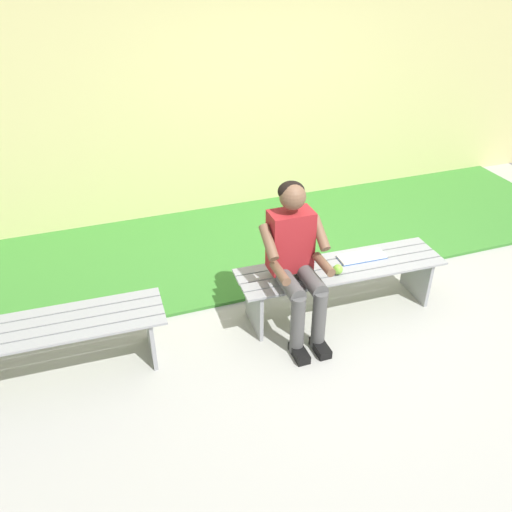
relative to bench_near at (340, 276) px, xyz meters
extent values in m
cube|color=#9E9E99|center=(1.15, 1.00, -0.37)|extent=(10.00, 7.00, 0.04)
cube|color=#387A2D|center=(1.15, -1.57, -0.33)|extent=(9.00, 2.39, 0.03)
cube|color=#D1C684|center=(0.50, -2.35, 1.20)|extent=(9.50, 0.24, 3.09)
cube|color=gray|center=(-0.01, -0.18, 0.10)|extent=(1.76, 0.16, 0.02)
cube|color=gray|center=(0.00, -0.06, 0.10)|extent=(1.76, 0.16, 0.02)
cube|color=gray|center=(0.00, 0.06, 0.10)|extent=(1.76, 0.16, 0.02)
cube|color=gray|center=(0.01, 0.18, 0.10)|extent=(1.76, 0.16, 0.02)
cube|color=gray|center=(-0.76, 0.03, -0.13)|extent=(0.04, 0.41, 0.43)
cube|color=gray|center=(0.76, -0.03, -0.13)|extent=(0.04, 0.41, 0.43)
cube|color=gray|center=(2.29, -0.18, 0.10)|extent=(1.60, 0.15, 0.02)
cube|color=gray|center=(2.29, -0.06, 0.10)|extent=(1.60, 0.15, 0.02)
cube|color=gray|center=(2.30, 0.06, 0.10)|extent=(1.60, 0.15, 0.02)
cube|color=gray|center=(2.30, 0.18, 0.10)|extent=(1.60, 0.15, 0.02)
cube|color=gray|center=(1.62, 0.02, -0.13)|extent=(0.04, 0.41, 0.43)
cube|color=maroon|center=(0.46, -0.02, 0.43)|extent=(0.34, 0.20, 0.50)
sphere|color=brown|center=(0.46, -0.01, 0.81)|extent=(0.20, 0.20, 0.20)
ellipsoid|color=black|center=(0.46, -0.04, 0.84)|extent=(0.20, 0.19, 0.15)
cylinder|color=#4C4C4C|center=(0.37, 0.18, 0.18)|extent=(0.13, 0.40, 0.13)
cylinder|color=#4C4C4C|center=(0.55, 0.18, 0.18)|extent=(0.13, 0.40, 0.13)
cylinder|color=#4C4C4C|center=(0.37, 0.38, -0.08)|extent=(0.11, 0.11, 0.52)
cube|color=black|center=(0.37, 0.44, -0.31)|extent=(0.10, 0.22, 0.07)
cylinder|color=#4C4C4C|center=(0.55, 0.38, -0.08)|extent=(0.11, 0.11, 0.52)
cube|color=black|center=(0.55, 0.44, -0.31)|extent=(0.10, 0.22, 0.07)
cylinder|color=brown|center=(0.25, 0.06, 0.50)|extent=(0.08, 0.28, 0.23)
cylinder|color=brown|center=(0.28, 0.22, 0.32)|extent=(0.07, 0.26, 0.07)
cylinder|color=brown|center=(0.67, 0.06, 0.50)|extent=(0.08, 0.28, 0.23)
cylinder|color=brown|center=(0.64, 0.22, 0.32)|extent=(0.07, 0.26, 0.07)
sphere|color=#72B738|center=(0.08, 0.09, 0.15)|extent=(0.08, 0.08, 0.08)
cube|color=white|center=(-0.32, -0.05, 0.12)|extent=(0.20, 0.16, 0.02)
cube|color=white|center=(-0.12, -0.06, 0.12)|extent=(0.20, 0.16, 0.02)
cube|color=#1E478C|center=(-0.22, -0.06, 0.11)|extent=(0.42, 0.17, 0.01)
camera|label=1|loc=(1.88, 3.20, 2.47)|focal=36.78mm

